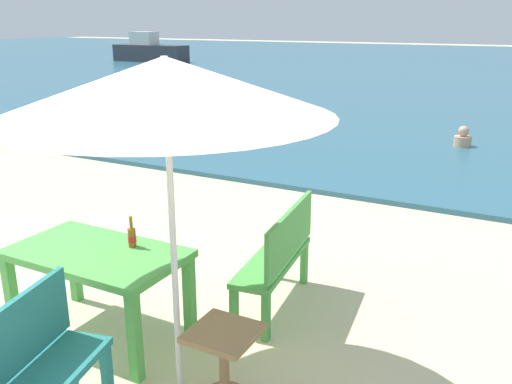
{
  "coord_description": "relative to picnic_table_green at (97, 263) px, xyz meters",
  "views": [
    {
      "loc": [
        2.69,
        -2.35,
        2.51
      ],
      "look_at": [
        -0.15,
        3.0,
        0.6
      ],
      "focal_mm": 38.6,
      "sensor_mm": 36.0,
      "label": 1
    }
  ],
  "objects": [
    {
      "name": "side_table_wood",
      "position": [
        1.31,
        -0.22,
        -0.3
      ],
      "size": [
        0.44,
        0.44,
        0.54
      ],
      "color": "olive",
      "rests_on": "ground_plane"
    },
    {
      "name": "beer_bottle_amber",
      "position": [
        0.2,
        0.2,
        0.2
      ],
      "size": [
        0.07,
        0.07,
        0.26
      ],
      "color": "brown",
      "rests_on": "picnic_table_green"
    },
    {
      "name": "bench_green_left",
      "position": [
        1.09,
        1.1,
        -0.11
      ],
      "size": [
        0.5,
        1.24,
        0.95
      ],
      "color": "#4C9E47",
      "rests_on": "ground_plane"
    },
    {
      "name": "boat_tanker",
      "position": [
        -18.42,
        23.81,
        0.05
      ],
      "size": [
        4.72,
        1.29,
        1.72
      ],
      "color": "#38383F",
      "rests_on": "sea_water"
    },
    {
      "name": "swimmer_person",
      "position": [
        1.58,
        8.5,
        -0.41
      ],
      "size": [
        0.34,
        0.34,
        0.41
      ],
      "color": "tan",
      "rests_on": "sea_water"
    },
    {
      "name": "sea_water",
      "position": [
        0.31,
        29.4,
        -0.61
      ],
      "size": [
        120.0,
        50.0,
        0.08
      ],
      "primitive_type": "cube",
      "color": "#2D6075",
      "rests_on": "ground_plane"
    },
    {
      "name": "picnic_table_green",
      "position": [
        0.0,
        0.0,
        0.0
      ],
      "size": [
        1.4,
        0.8,
        0.76
      ],
      "color": "#4C9E47",
      "rests_on": "ground_plane"
    },
    {
      "name": "patio_umbrella",
      "position": [
        0.94,
        -0.24,
        1.47
      ],
      "size": [
        2.1,
        2.1,
        2.3
      ],
      "color": "silver",
      "rests_on": "ground_plane"
    },
    {
      "name": "bench_teal_center",
      "position": [
        0.53,
        -1.19,
        -0.11
      ],
      "size": [
        0.62,
        1.25,
        0.95
      ],
      "color": "#237275",
      "rests_on": "ground_plane"
    }
  ]
}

